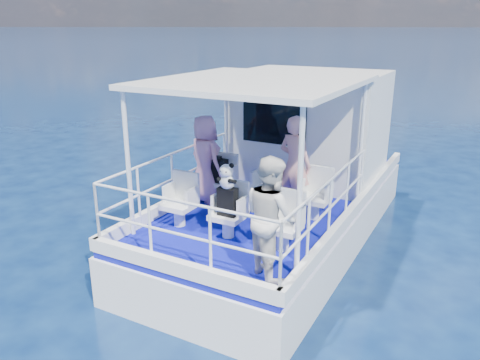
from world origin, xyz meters
name	(u,v)px	position (x,y,z in m)	size (l,w,h in m)	color
ground	(259,259)	(0.00, 0.00, 0.00)	(2000.00, 2000.00, 0.00)	#081A3E
hull	(282,238)	(0.00, 1.00, 0.00)	(3.00, 7.00, 1.60)	white
deck	(283,197)	(0.00, 1.00, 0.85)	(2.90, 6.90, 0.10)	#090C80
cabin	(310,126)	(0.00, 2.30, 2.00)	(2.85, 2.00, 2.20)	white
canopy	(256,82)	(0.00, -0.20, 3.14)	(3.00, 3.20, 0.08)	white
canopy_posts	(254,154)	(0.00, -0.25, 2.00)	(2.77, 2.97, 2.20)	white
railings	(244,195)	(0.00, -0.58, 1.40)	(2.84, 3.59, 1.00)	white
seat_port_fwd	(221,190)	(-0.90, 0.20, 1.09)	(0.48, 0.46, 0.38)	white
seat_center_fwd	(265,199)	(0.00, 0.20, 1.09)	(0.48, 0.46, 0.38)	white
seat_stbd_fwd	(314,208)	(0.90, 0.20, 1.09)	(0.48, 0.46, 0.38)	white
seat_port_aft	(179,214)	(-0.90, -1.10, 1.09)	(0.48, 0.46, 0.38)	white
seat_center_aft	(228,225)	(0.00, -1.10, 1.09)	(0.48, 0.46, 0.38)	white
seat_stbd_aft	(283,237)	(0.90, -1.10, 1.09)	(0.48, 0.46, 0.38)	white
passenger_port_fwd	(205,159)	(-1.12, 0.05, 1.69)	(0.59, 0.42, 1.58)	pink
passenger_stbd_fwd	(295,164)	(0.47, 0.36, 1.73)	(0.61, 0.40, 1.67)	pink
passenger_stbd_aft	(271,217)	(1.02, -1.79, 1.69)	(0.77, 0.60, 1.57)	silver
backpack_port	(218,171)	(-0.89, 0.12, 1.49)	(0.32, 0.18, 0.43)	black
backpack_center	(228,202)	(0.03, -1.15, 1.49)	(0.29, 0.16, 0.43)	black
compact_camera	(218,158)	(-0.88, 0.11, 1.74)	(0.11, 0.06, 0.06)	black
panda	(227,176)	(0.03, -1.18, 1.90)	(0.25, 0.21, 0.39)	silver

